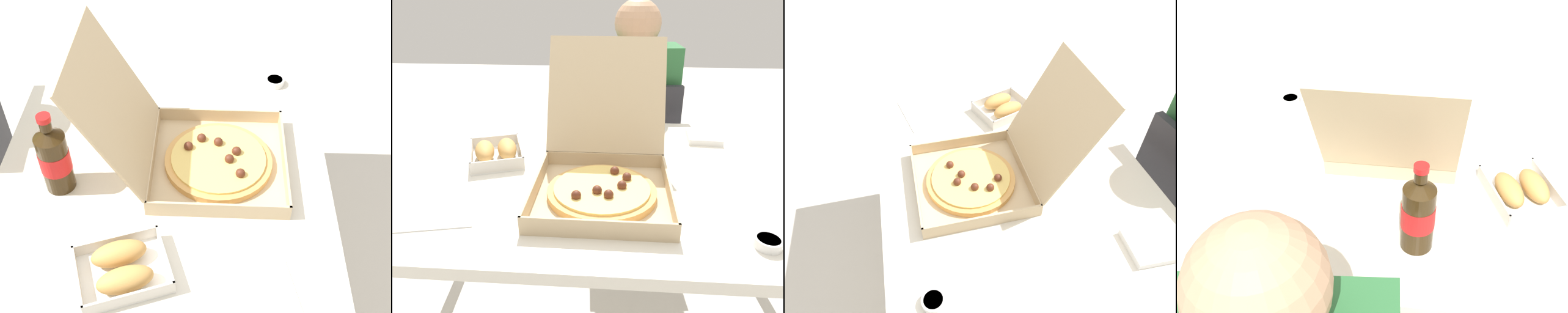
% 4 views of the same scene
% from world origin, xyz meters
% --- Properties ---
extents(ground_plane, '(10.00, 10.00, 0.00)m').
position_xyz_m(ground_plane, '(0.00, 0.00, 0.00)').
color(ground_plane, beige).
extents(dining_table, '(1.45, 0.83, 0.72)m').
position_xyz_m(dining_table, '(0.00, 0.00, 0.64)').
color(dining_table, silver).
rests_on(dining_table, ground_plane).
extents(pizza_box_open, '(0.34, 0.49, 0.35)m').
position_xyz_m(pizza_box_open, '(-0.01, -0.09, 0.77)').
color(pizza_box_open, tan).
rests_on(pizza_box_open, dining_table).
extents(bread_side_box, '(0.20, 0.23, 0.06)m').
position_xyz_m(bread_side_box, '(-0.34, 0.06, 0.74)').
color(bread_side_box, white).
rests_on(bread_side_box, dining_table).
extents(cola_bottle, '(0.07, 0.07, 0.22)m').
position_xyz_m(cola_bottle, '(-0.09, 0.25, 0.81)').
color(cola_bottle, '#33230F').
rests_on(cola_bottle, dining_table).
extents(paper_menu, '(0.24, 0.19, 0.00)m').
position_xyz_m(paper_menu, '(-0.41, -0.23, 0.72)').
color(paper_menu, white).
rests_on(paper_menu, dining_table).
extents(napkin_pile, '(0.12, 0.12, 0.02)m').
position_xyz_m(napkin_pile, '(0.32, 0.26, 0.73)').
color(napkin_pile, white).
rests_on(napkin_pile, dining_table).
extents(dipping_sauce_cup, '(0.06, 0.06, 0.02)m').
position_xyz_m(dipping_sauce_cup, '(0.33, -0.31, 0.73)').
color(dipping_sauce_cup, white).
rests_on(dipping_sauce_cup, dining_table).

